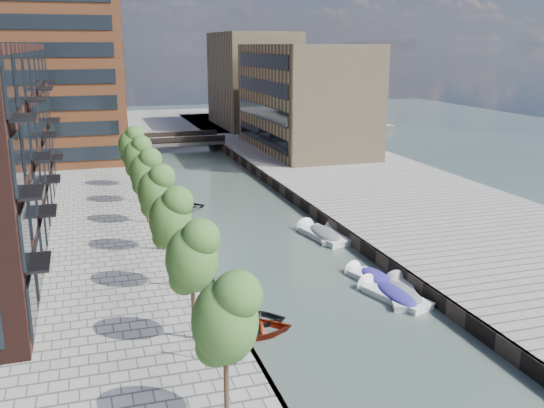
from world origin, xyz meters
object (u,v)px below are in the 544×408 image
sloop_4 (182,208)px  motorboat_1 (401,292)px  motorboat_4 (321,234)px  car (269,144)px  tree_0 (225,316)px  tree_2 (170,216)px  tree_6 (131,143)px  tree_1 (191,255)px  tree_4 (145,170)px  tree_5 (137,155)px  tree_3 (156,190)px  motorboat_0 (391,295)px  sloop_0 (247,323)px  sloop_3 (177,213)px  bridge (177,141)px  motorboat_3 (373,278)px  motorboat_2 (333,235)px  sloop_2 (248,334)px

sloop_4 → motorboat_1: motorboat_1 is taller
motorboat_4 → car: bearing=79.5°
tree_0 → motorboat_1: bearing=38.4°
tree_2 → tree_6: same height
tree_1 → tree_4: same height
tree_5 → tree_2: bearing=-90.0°
tree_5 → motorboat_1: bearing=-61.0°
tree_3 → motorboat_0: 17.22m
tree_1 → sloop_0: (3.42, 2.83, -5.31)m
tree_5 → sloop_3: 6.31m
tree_3 → motorboat_1: (13.47, -10.32, -5.12)m
tree_0 → motorboat_1: size_ratio=1.20×
bridge → motorboat_1: bridge is taller
sloop_0 → motorboat_1: motorboat_1 is taller
tree_4 → motorboat_3: 20.17m
tree_6 → motorboat_0: size_ratio=1.16×
tree_2 → sloop_3: size_ratio=1.25×
tree_2 → tree_4: same height
tree_6 → motorboat_1: (13.47, -31.32, -5.12)m
tree_2 → tree_5: bearing=90.0°
tree_0 → bridge: bearing=82.9°
motorboat_2 → sloop_2: bearing=-127.4°
tree_0 → tree_4: bearing=90.0°
tree_4 → motorboat_1: 22.53m
motorboat_0 → tree_2: bearing=164.6°
tree_1 → motorboat_1: tree_1 is taller
motorboat_0 → motorboat_3: 2.81m
tree_3 → motorboat_4: (13.12, 2.04, -5.08)m
bridge → tree_0: (-8.50, -68.00, 3.92)m
tree_0 → sloop_3: size_ratio=1.25×
tree_3 → car: size_ratio=1.46×
tree_0 → tree_2: size_ratio=1.00×
bridge → tree_6: tree_6 is taller
tree_5 → sloop_0: tree_5 is taller
sloop_0 → sloop_4: bearing=15.1°
sloop_4 → car: size_ratio=1.05×
tree_3 → sloop_3: size_ratio=1.25×
sloop_0 → tree_2: bearing=55.6°
tree_1 → sloop_3: (3.17, 26.77, -5.31)m
tree_2 → tree_5: same height
sloop_3 → motorboat_2: size_ratio=0.97×
bridge → tree_0: tree_0 is taller
motorboat_0 → motorboat_2: motorboat_0 is taller
sloop_4 → tree_0: bearing=-174.3°
tree_6 → sloop_2: tree_6 is taller
motorboat_3 → motorboat_4: bearing=88.4°
tree_5 → motorboat_2: (14.17, -12.01, -5.22)m
sloop_3 → motorboat_2: (10.99, -10.78, 0.09)m
tree_3 → motorboat_2: size_ratio=1.21×
tree_6 → motorboat_2: bearing=-53.3°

